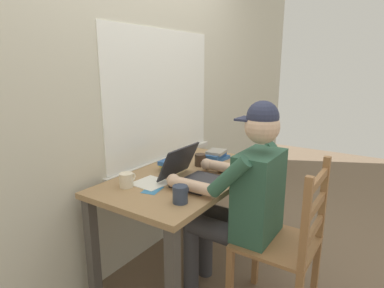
{
  "coord_description": "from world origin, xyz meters",
  "views": [
    {
      "loc": [
        -1.69,
        -1.16,
        1.45
      ],
      "look_at": [
        -0.02,
        -0.05,
        0.95
      ],
      "focal_mm": 30.05,
      "sensor_mm": 36.0,
      "label": 1
    }
  ],
  "objects": [
    {
      "name": "ground_plane",
      "position": [
        0.0,
        0.0,
        0.0
      ],
      "size": [
        8.0,
        8.0,
        0.0
      ],
      "primitive_type": "plane",
      "color": "brown"
    },
    {
      "name": "back_wall",
      "position": [
        0.01,
        0.43,
        1.3
      ],
      "size": [
        6.0,
        0.08,
        2.6
      ],
      "color": "beige",
      "rests_on": "ground"
    },
    {
      "name": "desk",
      "position": [
        0.0,
        0.0,
        0.62
      ],
      "size": [
        1.25,
        0.71,
        0.73
      ],
      "color": "#9E7A51",
      "rests_on": "ground"
    },
    {
      "name": "seated_person",
      "position": [
        -0.07,
        -0.43,
        0.7
      ],
      "size": [
        0.5,
        0.6,
        1.26
      ],
      "color": "#2D5642",
      "rests_on": "ground"
    },
    {
      "name": "wooden_chair",
      "position": [
        -0.07,
        -0.71,
        0.47
      ],
      "size": [
        0.42,
        0.42,
        0.95
      ],
      "color": "olive",
      "rests_on": "ground"
    },
    {
      "name": "laptop",
      "position": [
        -0.1,
        -0.09,
        0.78
      ],
      "size": [
        0.33,
        0.33,
        0.22
      ],
      "color": "#232328",
      "rests_on": "desk"
    },
    {
      "name": "computer_mouse",
      "position": [
        0.17,
        -0.19,
        0.74
      ],
      "size": [
        0.06,
        0.1,
        0.03
      ],
      "primitive_type": "ellipsoid",
      "color": "black",
      "rests_on": "desk"
    },
    {
      "name": "coffee_mug_white",
      "position": [
        -0.39,
        0.18,
        0.77
      ],
      "size": [
        0.12,
        0.08,
        0.09
      ],
      "color": "beige",
      "rests_on": "desk"
    },
    {
      "name": "coffee_mug_dark",
      "position": [
        -0.4,
        -0.23,
        0.77
      ],
      "size": [
        0.12,
        0.08,
        0.09
      ],
      "color": "#2D384C",
      "rests_on": "desk"
    },
    {
      "name": "coffee_mug_spare",
      "position": [
        0.2,
        0.03,
        0.77
      ],
      "size": [
        0.12,
        0.08,
        0.09
      ],
      "color": "#38281E",
      "rests_on": "desk"
    },
    {
      "name": "book_stack_main",
      "position": [
        0.4,
        0.0,
        0.76
      ],
      "size": [
        0.21,
        0.15,
        0.08
      ],
      "color": "#2D5B9E",
      "rests_on": "desk"
    },
    {
      "name": "book_stack_side",
      "position": [
        0.03,
        0.15,
        0.76
      ],
      "size": [
        0.19,
        0.14,
        0.07
      ],
      "color": "#38844C",
      "rests_on": "desk"
    },
    {
      "name": "paper_pile_near_laptop",
      "position": [
        -0.27,
        0.09,
        0.73
      ],
      "size": [
        0.21,
        0.21,
        0.0
      ],
      "primitive_type": "cube",
      "rotation": [
        0.0,
        0.0,
        -0.06
      ],
      "color": "silver",
      "rests_on": "desk"
    },
    {
      "name": "landscape_photo_print",
      "position": [
        -0.35,
        0.01,
        0.73
      ],
      "size": [
        0.15,
        0.12,
        0.0
      ],
      "primitive_type": "cube",
      "rotation": [
        0.0,
        0.0,
        0.23
      ],
      "color": "teal",
      "rests_on": "desk"
    }
  ]
}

